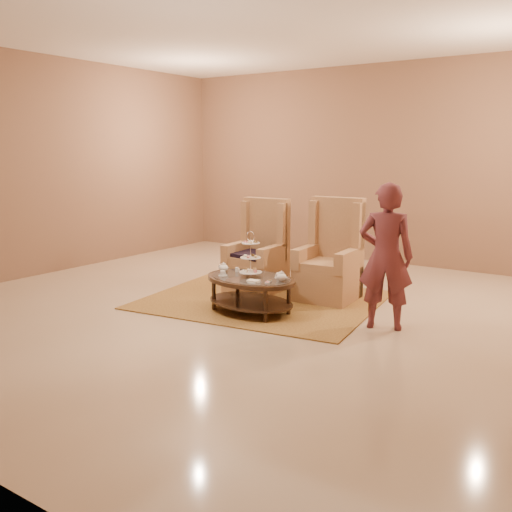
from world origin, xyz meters
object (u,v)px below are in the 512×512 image
Objects in this scene: armchair_left at (259,260)px; person at (386,257)px; tea_table at (251,284)px; armchair_right at (331,266)px.

armchair_left is 0.80× the size of person.
armchair_left is (-0.57, 1.03, 0.07)m from tea_table.
armchair_right is at bearing -55.07° from person.
person reaches higher than tea_table.
person reaches higher than armchair_right.
armchair_left is at bearing -175.50° from armchair_right.
armchair_right reaches higher than tea_table.
armchair_right is (0.50, 1.18, 0.09)m from tea_table.
tea_table is at bearing -5.71° from person.
tea_table is at bearing -63.31° from armchair_left.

